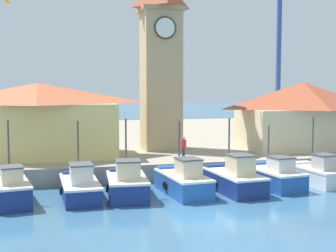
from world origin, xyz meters
name	(u,v)px	position (x,y,z in m)	size (l,w,h in m)	color
ground_plane	(209,220)	(0.00, 0.00, 0.00)	(300.00, 300.00, 0.00)	#386689
quay_wharf	(121,139)	(0.00, 28.83, 0.59)	(120.00, 40.00, 1.19)	#9E937F
fishing_boat_left_outer	(11,190)	(-9.23, 5.20, 0.77)	(2.49, 4.45, 4.44)	navy
fishing_boat_left_inner	(80,186)	(-5.62, 5.61, 0.70)	(2.19, 5.16, 4.29)	navy
fishing_boat_mid_left	(127,184)	(-3.04, 5.21, 0.77)	(2.42, 4.46, 4.41)	navy
fishing_boat_center	(183,181)	(0.23, 5.26, 0.76)	(2.46, 5.00, 4.20)	#2356A8
fishing_boat_mid_right	(234,179)	(3.32, 5.18, 0.78)	(2.53, 5.11, 4.34)	navy
fishing_boat_right_inner	(273,176)	(6.11, 5.66, 0.72)	(2.56, 4.75, 3.80)	#2356A8
fishing_boat_right_outer	(317,174)	(9.26, 5.89, 0.70)	(2.33, 4.27, 4.29)	silver
clock_tower	(161,58)	(1.39, 16.05, 8.50)	(3.40, 3.40, 15.40)	tan
warehouse_left	(39,119)	(-8.00, 14.10, 3.87)	(11.08, 6.40, 5.26)	#E5D17A
warehouse_right	(302,114)	(12.68, 13.87, 3.95)	(9.97, 5.98, 5.38)	beige
port_crane_near	(278,64)	(17.67, 28.02, 8.75)	(3.52, 7.70, 19.84)	navy
dock_worker_near_tower	(183,148)	(1.59, 10.08, 2.03)	(0.34, 0.22, 1.62)	#33333D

